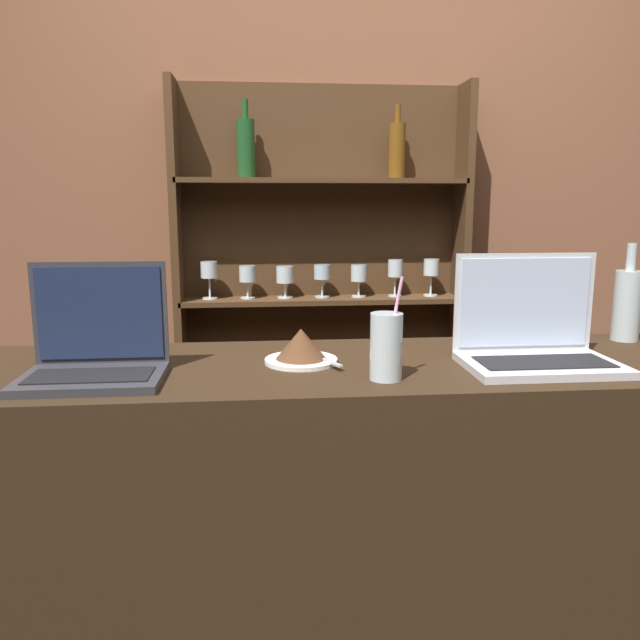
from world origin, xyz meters
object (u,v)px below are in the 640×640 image
Objects in this scene: water_glass at (386,346)px; wine_bottle_clear at (627,304)px; laptop_near at (95,352)px; laptop_far at (534,340)px; cake_plate at (301,348)px.

water_glass is 0.80m from wine_bottle_clear.
laptop_near is 0.62m from water_glass.
laptop_near is at bearing -178.77° from laptop_far.
laptop_near is 1.32× the size of water_glass.
laptop_near reaches higher than water_glass.
laptop_near is at bearing 173.59° from water_glass.
laptop_far is (0.99, 0.02, 0.00)m from laptop_near.
cake_plate is 0.67× the size of wine_bottle_clear.
water_glass is at bearing -156.43° from wine_bottle_clear.
wine_bottle_clear is (0.90, 0.16, 0.07)m from cake_plate.
laptop_far is 0.38m from water_glass.
wine_bottle_clear is (0.73, 0.32, 0.03)m from water_glass.
laptop_far is 1.93× the size of cake_plate.
water_glass reaches higher than cake_plate.
cake_plate is (0.45, 0.09, -0.02)m from laptop_near.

